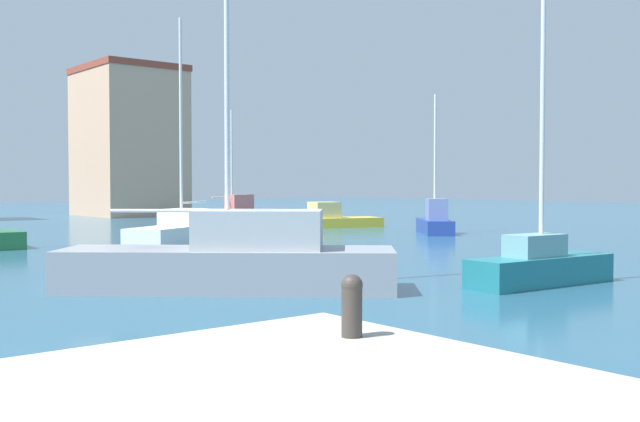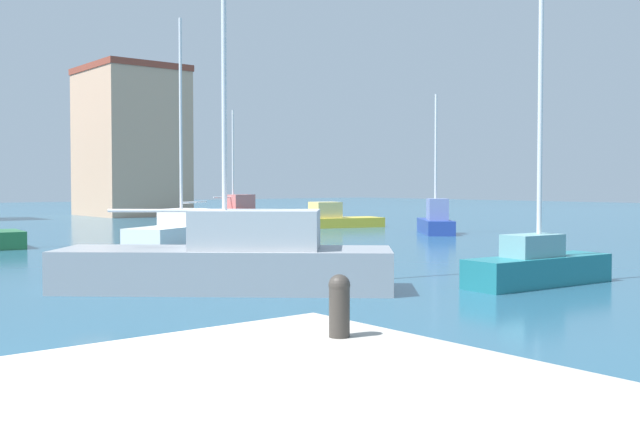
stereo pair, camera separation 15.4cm
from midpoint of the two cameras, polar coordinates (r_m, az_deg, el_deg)
The scene contains 9 objects.
water at distance 33.46m, azimuth -5.97°, elevation -2.28°, with size 160.00×160.00×0.00m, color #285670.
mooring_bollard at distance 7.16m, azimuth 2.11°, elevation -7.05°, with size 0.21×0.21×0.60m.
sailboat_white_outer_mooring at distance 30.38m, azimuth -10.39°, elevation -1.58°, with size 6.00×4.61×9.15m.
sailboat_red_inner_mooring at distance 48.10m, azimuth -6.45°, elevation -0.15°, with size 4.69×2.07×7.28m.
sailboat_grey_distant_east at distance 17.81m, azimuth -6.53°, elevation -3.70°, with size 7.38×6.89×10.40m.
motorboat_yellow_far_right at distance 43.63m, azimuth 0.86°, elevation -0.65°, with size 6.38×3.68×1.50m.
sailboat_blue_near_pier at distance 38.44m, azimuth 8.98°, elevation -0.80°, with size 3.74×4.16×7.13m.
sailboat_teal_far_left at distance 19.37m, azimuth 16.57°, elevation -3.90°, with size 4.40×1.54×7.40m.
waterfront_apartments at distance 62.58m, azimuth -14.22°, elevation 5.19°, with size 7.02×8.38×12.02m.
Camera 2 is at (-3.18, -7.98, 2.52)m, focal length 41.75 mm.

